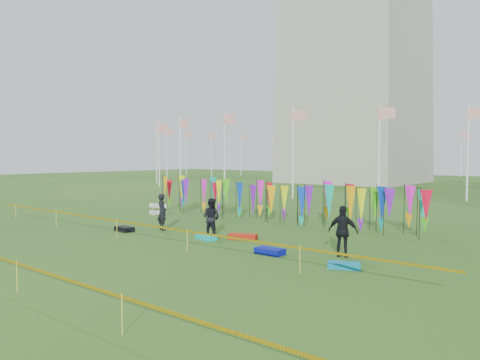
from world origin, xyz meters
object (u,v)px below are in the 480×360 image
Objects in this scene: box_kite at (158,209)px; kite_bag_blue at (270,251)px; person_right at (343,231)px; kite_bag_black at (124,229)px; person_mid at (211,218)px; person_left at (162,212)px; kite_bag_turquoise at (206,237)px; kite_bag_red at (243,237)px; kite_bag_teal at (344,266)px.

box_kite is 0.65× the size of kite_bag_blue.
person_right is 1.93× the size of kite_bag_black.
person_right is (6.72, 0.04, 0.05)m from person_mid.
person_left is 1.02× the size of person_mid.
kite_bag_turquoise is 1.65m from kite_bag_red.
kite_bag_blue reaches higher than kite_bag_turquoise.
kite_bag_red reaches higher than kite_bag_black.
person_right is 1.81× the size of kite_bag_turquoise.
person_mid is 4.59m from kite_bag_blue.
kite_bag_blue is at bearing -173.52° from person_left.
person_right is 2.88m from kite_bag_blue.
kite_bag_blue is 1.12× the size of kite_bag_black.
box_kite reaches higher than kite_bag_blue.
person_mid reaches higher than kite_bag_teal.
person_mid is 1.75m from kite_bag_red.
person_left is 3.75m from kite_bag_turquoise.
person_mid reaches higher than kite_bag_red.
person_right is (10.07, 0.13, 0.03)m from person_left.
kite_bag_black is (-11.23, -1.60, -0.85)m from person_right.
kite_bag_turquoise is at bearing 172.63° from kite_bag_teal.
kite_bag_teal is (7.34, -0.95, -0.00)m from kite_bag_turquoise.
kite_bag_teal is (15.88, -5.39, -0.26)m from box_kite.
person_left is at bearing 170.99° from kite_bag_blue.
person_left is at bearing -38.37° from box_kite.
box_kite is at bearing 152.55° from kite_bag_turquoise.
box_kite is at bearing -22.88° from person_left.
person_left reaches higher than box_kite.
box_kite is 6.31m from person_left.
person_left is at bearing 172.27° from kite_bag_teal.
person_mid reaches higher than kite_bag_blue.
kite_bag_teal is at bearing -18.70° from kite_bag_red.
kite_bag_red is at bearing 42.82° from kite_bag_turquoise.
person_left is 2.04m from kite_bag_black.
person_mid is 4.83m from kite_bag_black.
box_kite is 0.38× the size of person_right.
person_left reaches higher than kite_bag_turquoise.
person_right is 1.79× the size of kite_bag_teal.
kite_bag_red is 6.33m from kite_bag_black.
box_kite is at bearing -25.05° from person_right.
kite_bag_teal is (12.11, -0.01, -0.01)m from kite_bag_black.
kite_bag_blue is 1.04× the size of kite_bag_teal.
person_right is at bearing 169.10° from person_mid.
kite_bag_blue is (4.32, -1.30, -0.80)m from person_mid.
box_kite is at bearing 161.23° from kite_bag_red.
kite_bag_teal is at bearing -4.70° from kite_bag_blue.
person_right is 2.03m from kite_bag_teal.
kite_bag_turquoise is (3.62, -0.54, -0.82)m from person_left.
kite_bag_black reaches higher than kite_bag_turquoise.
person_right reaches higher than kite_bag_blue.
person_right is at bearing 29.32° from kite_bag_blue.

